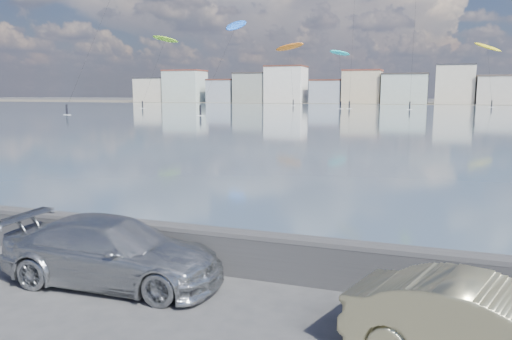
# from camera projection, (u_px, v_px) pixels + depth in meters

# --- Properties ---
(ground) EXTENTS (700.00, 700.00, 0.00)m
(ground) POSITION_uv_depth(u_px,v_px,m) (130.00, 319.00, 9.05)
(ground) COLOR #333335
(ground) RESTS_ON ground
(bay_water) EXTENTS (500.00, 177.00, 0.00)m
(bay_water) POSITION_uv_depth(u_px,v_px,m) (407.00, 114.00, 94.16)
(bay_water) COLOR #3E4D68
(bay_water) RESTS_ON ground
(far_shore_strip) EXTENTS (500.00, 60.00, 0.00)m
(far_shore_strip) POSITION_uv_depth(u_px,v_px,m) (422.00, 103.00, 195.10)
(far_shore_strip) COLOR #4C473D
(far_shore_strip) RESTS_ON ground
(seawall) EXTENTS (400.00, 0.36, 1.08)m
(seawall) POSITION_uv_depth(u_px,v_px,m) (196.00, 245.00, 11.47)
(seawall) COLOR #28282B
(seawall) RESTS_ON ground
(far_buildings) EXTENTS (240.79, 13.26, 14.60)m
(far_buildings) POSITION_uv_depth(u_px,v_px,m) (426.00, 87.00, 180.71)
(far_buildings) COLOR beige
(far_buildings) RESTS_ON ground
(car_silver) EXTENTS (4.93, 2.21, 1.40)m
(car_silver) POSITION_uv_depth(u_px,v_px,m) (113.00, 251.00, 10.65)
(car_silver) COLOR #AAAEB2
(car_silver) RESTS_ON ground
(car_champagne) EXTENTS (4.33, 2.54, 1.35)m
(car_champagne) POSITION_uv_depth(u_px,v_px,m) (488.00, 330.00, 7.17)
(car_champagne) COLOR tan
(car_champagne) RESTS_ON ground
(kitesurfer_3) EXTENTS (8.44, 7.53, 19.56)m
(kitesurfer_3) POSITION_uv_depth(u_px,v_px,m) (165.00, 41.00, 131.06)
(kitesurfer_3) COLOR #8CD826
(kitesurfer_3) RESTS_ON ground
(kitesurfer_5) EXTENTS (3.41, 18.86, 19.30)m
(kitesurfer_5) POSITION_uv_depth(u_px,v_px,m) (236.00, 27.00, 98.49)
(kitesurfer_5) COLOR blue
(kitesurfer_5) RESTS_ON ground
(kitesurfer_7) EXTENTS (8.29, 14.52, 19.56)m
(kitesurfer_7) POSITION_uv_depth(u_px,v_px,m) (488.00, 48.00, 148.06)
(kitesurfer_7) COLOR yellow
(kitesurfer_7) RESTS_ON ground
(kitesurfer_8) EXTENTS (5.82, 12.00, 15.36)m
(kitesurfer_8) POSITION_uv_depth(u_px,v_px,m) (340.00, 54.00, 131.09)
(kitesurfer_8) COLOR #19BFBF
(kitesurfer_8) RESTS_ON ground
(kitesurfer_9) EXTENTS (10.35, 10.46, 20.74)m
(kitesurfer_9) POSITION_uv_depth(u_px,v_px,m) (290.00, 47.00, 162.36)
(kitesurfer_9) COLOR orange
(kitesurfer_9) RESTS_ON ground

